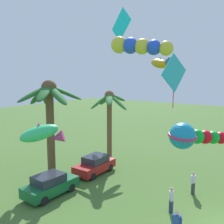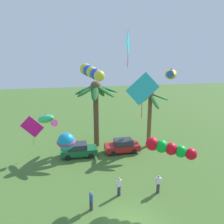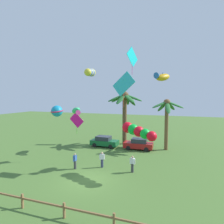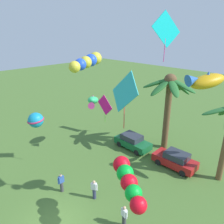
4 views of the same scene
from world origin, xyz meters
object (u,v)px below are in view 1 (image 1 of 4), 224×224
object	(u,v)px
palm_tree_1	(50,105)
kite_diamond_1	(174,73)
palm_tree_0	(110,109)
kite_fish_2	(42,134)
kite_tube_3	(139,46)
kite_diamond_5	(121,25)
kite_ball_6	(182,136)
spectator_1	(193,183)
parked_car_0	(95,165)
kite_tube_0	(203,137)
kite_fish_4	(161,63)
parked_car_1	(50,185)
spectator_2	(171,200)

from	to	relation	value
palm_tree_1	kite_diamond_1	distance (m)	9.90
palm_tree_0	kite_fish_2	world-z (taller)	palm_tree_0
palm_tree_0	kite_tube_3	size ratio (longest dim) A/B	2.12
kite_diamond_5	kite_tube_3	bearing A→B (deg)	-135.45
kite_ball_6	kite_tube_3	bearing A→B (deg)	58.66
spectator_1	kite_ball_6	xyz separation A→B (m)	(-7.08, -1.72, 4.98)
parked_car_0	kite_tube_0	bearing A→B (deg)	-79.37
kite_tube_0	kite_ball_6	bearing A→B (deg)	-169.80
parked_car_0	kite_fish_4	size ratio (longest dim) A/B	1.59
palm_tree_0	kite_diamond_1	xyz separation A→B (m)	(-3.72, -7.97, 3.34)
parked_car_1	kite_fish_4	xyz separation A→B (m)	(8.27, -4.16, 8.51)
palm_tree_0	palm_tree_1	xyz separation A→B (m)	(-6.17, 1.30, 0.88)
palm_tree_1	kite_ball_6	bearing A→B (deg)	-105.60
kite_diamond_1	spectator_1	bearing A→B (deg)	-43.58
palm_tree_1	parked_car_1	size ratio (longest dim) A/B	2.02
parked_car_1	kite_diamond_1	xyz separation A→B (m)	(4.78, -6.77, 7.65)
parked_car_1	kite_ball_6	size ratio (longest dim) A/B	2.46
kite_diamond_1	kite_fish_2	xyz separation A→B (m)	(-7.60, 3.88, -3.11)
kite_diamond_1	kite_tube_3	world-z (taller)	kite_tube_3
kite_diamond_1	kite_tube_3	xyz separation A→B (m)	(-3.85, 0.38, 1.37)
spectator_1	kite_fish_2	bearing A→B (deg)	150.23
spectator_1	kite_ball_6	bearing A→B (deg)	-166.31
spectator_2	kite_tube_3	distance (m)	9.24
kite_ball_6	kite_fish_2	bearing A→B (deg)	104.47
kite_tube_3	kite_fish_4	xyz separation A→B (m)	(7.34, 2.23, -0.51)
palm_tree_1	kite_fish_4	bearing A→B (deg)	-48.25
parked_car_0	kite_fish_4	world-z (taller)	kite_fish_4
spectator_2	kite_tube_3	bearing A→B (deg)	145.12
parked_car_1	spectator_1	bearing A→B (deg)	-52.89
parked_car_0	kite_tube_3	xyz separation A→B (m)	(-4.03, -6.51, 9.02)
palm_tree_1	kite_fish_2	xyz separation A→B (m)	(-5.15, -5.39, -0.65)
kite_tube_0	kite_fish_4	bearing A→B (deg)	67.24
spectator_1	kite_diamond_5	world-z (taller)	kite_diamond_5
spectator_1	kite_ball_6	world-z (taller)	kite_ball_6
spectator_2	kite_diamond_1	bearing A→B (deg)	24.98
parked_car_1	kite_diamond_1	world-z (taller)	kite_diamond_1
parked_car_1	kite_diamond_1	size ratio (longest dim) A/B	1.10
parked_car_1	kite_ball_6	distance (m)	10.95
parked_car_1	spectator_1	distance (m)	9.96
palm_tree_0	kite_tube_0	distance (m)	9.75
palm_tree_1	spectator_2	size ratio (longest dim) A/B	4.98
kite_tube_0	kite_diamond_5	xyz separation A→B (m)	(-1.87, 5.59, 7.74)
parked_car_0	kite_diamond_1	xyz separation A→B (m)	(-0.17, -6.90, 7.65)
palm_tree_1	kite_tube_0	size ratio (longest dim) A/B	2.29
parked_car_1	kite_fish_4	distance (m)	12.57
spectator_2	kite_ball_6	xyz separation A→B (m)	(-3.87, -1.97, 4.98)
palm_tree_1	kite_ball_6	size ratio (longest dim) A/B	4.98
palm_tree_0	kite_diamond_1	bearing A→B (deg)	-115.02
parked_car_1	spectator_1	world-z (taller)	spectator_1
kite_diamond_5	kite_ball_6	world-z (taller)	kite_diamond_5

